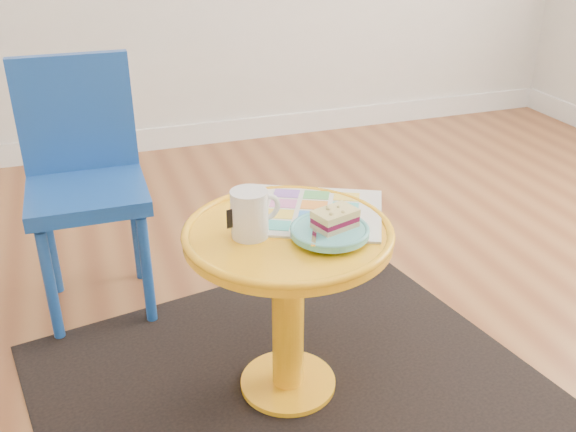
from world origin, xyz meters
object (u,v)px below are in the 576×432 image
object	(u,v)px
side_table	(288,279)
chair	(84,171)
plate	(330,232)
mug	(250,212)
newspaper	(313,212)

from	to	relation	value
side_table	chair	size ratio (longest dim) A/B	0.64
plate	side_table	bearing A→B (deg)	137.54
chair	mug	bearing A→B (deg)	-59.93
chair	newspaper	world-z (taller)	chair
chair	mug	world-z (taller)	chair
side_table	mug	xyz separation A→B (m)	(-0.09, 0.01, 0.20)
chair	newspaper	distance (m)	0.78
plate	mug	bearing A→B (deg)	155.42
chair	plate	xyz separation A→B (m)	(0.53, -0.71, 0.05)
side_table	mug	bearing A→B (deg)	176.35
chair	mug	distance (m)	0.73
chair	mug	size ratio (longest dim) A/B	6.27
side_table	mug	distance (m)	0.22
mug	plate	bearing A→B (deg)	-35.54
mug	plate	distance (m)	0.19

